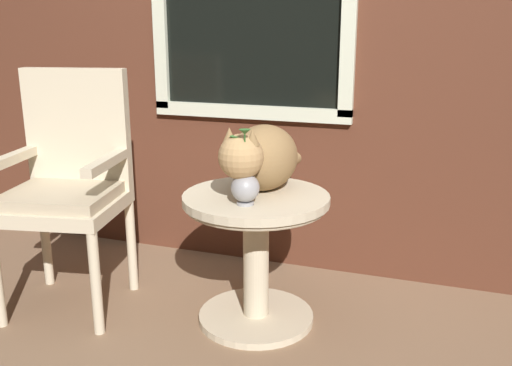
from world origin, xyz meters
The scene contains 6 objects.
ground_plane centered at (0.00, 0.00, 0.00)m, with size 6.00×6.00×0.00m, color #7F6047.
back_wall centered at (-0.01, 0.84, 1.30)m, with size 4.00×0.07×2.60m.
wicker_side_table centered at (0.10, 0.20, 0.38)m, with size 0.61×0.61×0.57m.
wicker_chair centered at (-0.75, 0.11, 0.59)m, with size 0.56×0.55×1.06m.
cat centered at (0.10, 0.25, 0.72)m, with size 0.31×0.69×0.30m.
pewter_vase_with_ivy centered at (0.10, 0.06, 0.66)m, with size 0.11×0.12×0.30m.
Camera 1 is at (0.83, -1.89, 1.24)m, focal length 39.30 mm.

